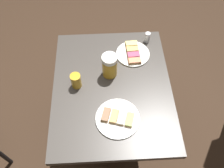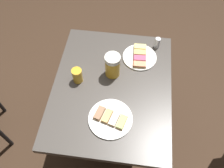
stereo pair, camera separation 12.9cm
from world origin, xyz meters
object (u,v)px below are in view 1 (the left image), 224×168
salt_shaker (147,37)px  plate_far (133,53)px  plate_near (118,118)px  beer_glass_small (76,81)px  beer_mug (110,65)px

salt_shaker → plate_far: bearing=136.0°
plate_near → beer_glass_small: bearing=44.5°
beer_mug → salt_shaker: (0.24, -0.25, -0.04)m
plate_near → beer_mug: beer_mug is taller
plate_far → beer_glass_small: 0.40m
beer_mug → beer_glass_small: beer_mug is taller
plate_far → beer_glass_small: size_ratio=2.28×
plate_far → salt_shaker: 0.15m
beer_mug → salt_shaker: 0.34m
plate_near → beer_glass_small: size_ratio=2.53×
salt_shaker → beer_glass_small: bearing=125.7°
salt_shaker → beer_mug: bearing=133.7°
plate_far → salt_shaker: (0.10, -0.10, 0.03)m
plate_near → plate_far: bearing=-15.9°
plate_far → salt_shaker: size_ratio=2.88×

